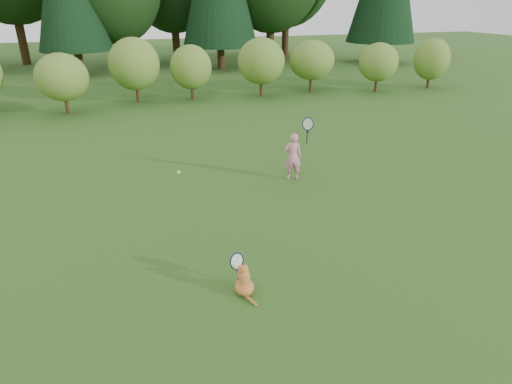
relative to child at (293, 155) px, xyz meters
name	(u,v)px	position (x,y,z in m)	size (l,w,h in m)	color
ground	(259,241)	(-1.87, -2.81, -0.66)	(100.00, 100.00, 0.00)	#264C15
shrub_row	(169,73)	(-1.87, 10.19, 0.74)	(28.00, 3.00, 2.80)	#507725
child	(293,155)	(0.00, 0.00, 0.00)	(0.72, 0.47, 1.89)	pink
cat	(244,278)	(-2.60, -4.28, -0.39)	(0.41, 0.71, 0.73)	#BD6024
tennis_ball	(179,172)	(-3.20, -1.68, 0.54)	(0.08, 0.08, 0.08)	#C0EA1B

